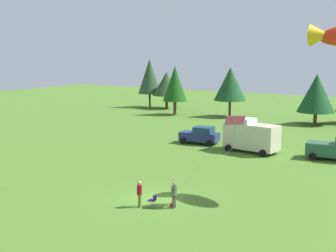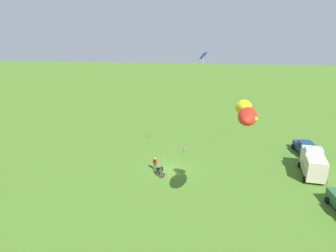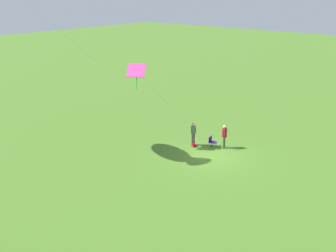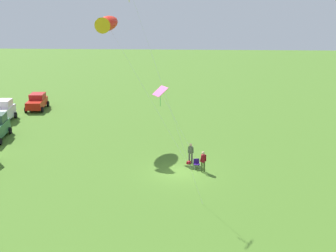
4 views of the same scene
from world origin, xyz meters
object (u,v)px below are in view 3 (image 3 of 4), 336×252
object	(u,v)px
folding_chair	(212,141)
person_spectator	(224,135)
kite_diamond_rainbow	(137,71)
person_kite_flyer	(193,132)
backpack_on_grass	(194,145)

from	to	relation	value
folding_chair	person_spectator	xyz separation A→B (m)	(-0.71, -0.51, 0.53)
person_spectator	kite_diamond_rainbow	bearing A→B (deg)	-164.27
person_kite_flyer	backpack_on_grass	xyz separation A→B (m)	(-0.23, 0.16, -0.91)
backpack_on_grass	kite_diamond_rainbow	xyz separation A→B (m)	(3.08, 2.55, 5.40)
person_spectator	kite_diamond_rainbow	size ratio (longest dim) A/B	0.29
folding_chair	person_spectator	world-z (taller)	person_spectator
person_kite_flyer	folding_chair	bearing A→B (deg)	16.83
backpack_on_grass	kite_diamond_rainbow	bearing A→B (deg)	39.68
person_spectator	backpack_on_grass	world-z (taller)	person_spectator
kite_diamond_rainbow	folding_chair	bearing A→B (deg)	-142.20
person_kite_flyer	folding_chair	xyz separation A→B (m)	(-1.29, -0.50, -0.53)
folding_chair	backpack_on_grass	size ratio (longest dim) A/B	2.56
person_spectator	backpack_on_grass	size ratio (longest dim) A/B	5.44
person_kite_flyer	person_spectator	world-z (taller)	same
backpack_on_grass	kite_diamond_rainbow	size ratio (longest dim) A/B	0.05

